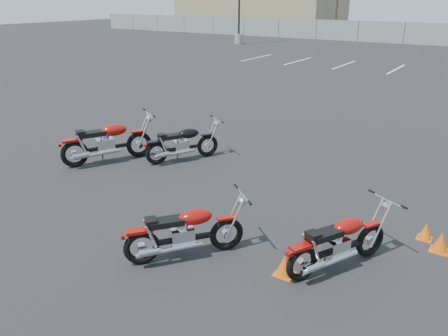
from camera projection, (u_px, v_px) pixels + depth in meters
The scene contains 11 objects.
ground at pixel (198, 206), 8.50m from camera, with size 120.00×120.00×0.00m, color black.
motorcycle_front_red at pixel (107, 142), 10.61m from camera, with size 1.53×2.20×1.13m.
motorcycle_second_black at pixel (182, 143), 10.75m from camera, with size 1.35×1.86×0.96m.
motorcycle_third_red at pixel (185, 232), 6.70m from camera, with size 1.54×1.75×0.96m.
motorcycle_rear_red at pixel (339, 243), 6.43m from camera, with size 1.25×1.85×0.95m.
training_cone_near at pixel (425, 231), 7.31m from camera, with size 0.24×0.24×0.28m.
training_cone_far at pixel (285, 265), 6.36m from camera, with size 0.28×0.28×0.33m.
training_cone_extra at pixel (441, 242), 6.95m from camera, with size 0.28×0.28×0.33m.
light_pole_west at pixel (239, 14), 36.78m from camera, with size 0.80×0.70×9.56m.
tan_building_west at pixel (260, 12), 51.60m from camera, with size 18.40×10.40×4.30m.
parking_line_stripes at pixel (369, 67), 25.31m from camera, with size 15.12×4.00×0.01m.
Camera 1 is at (4.63, -6.10, 3.81)m, focal length 35.00 mm.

